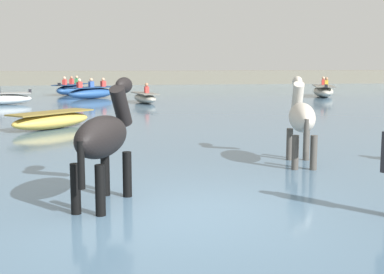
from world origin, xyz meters
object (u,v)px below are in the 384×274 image
object	(u,v)px
boat_far_offshore	(145,98)
boat_mid_outer	(71,89)
boat_near_starboard	(91,93)
boat_near_port	(52,120)
horse_trailing_pinto	(301,119)
boat_distant_east	(323,91)
horse_lead_black	(104,140)

from	to	relation	value
boat_far_offshore	boat_mid_outer	bearing A→B (deg)	120.21
boat_mid_outer	boat_near_starboard	bearing A→B (deg)	-69.33
boat_near_starboard	boat_near_port	xyz separation A→B (m)	(-0.58, -12.93, -0.07)
horse_trailing_pinto	boat_distant_east	bearing A→B (deg)	67.15
boat_mid_outer	boat_near_port	world-z (taller)	boat_mid_outer
horse_trailing_pinto	boat_near_starboard	world-z (taller)	horse_trailing_pinto
boat_near_starboard	horse_trailing_pinto	bearing A→B (deg)	-75.61
horse_lead_black	boat_mid_outer	size ratio (longest dim) A/B	0.60
horse_trailing_pinto	boat_near_port	xyz separation A→B (m)	(-5.52, 6.35, -0.63)
horse_lead_black	horse_trailing_pinto	distance (m)	4.48
boat_far_offshore	boat_near_port	xyz separation A→B (m)	(-3.28, -9.55, 0.00)
horse_trailing_pinto	boat_far_offshore	distance (m)	16.06
horse_lead_black	boat_distant_east	xyz separation A→B (m)	(11.79, 21.53, -0.60)
boat_distant_east	horse_lead_black	bearing A→B (deg)	-118.71
boat_mid_outer	boat_distant_east	distance (m)	14.84
horse_trailing_pinto	boat_near_starboard	bearing A→B (deg)	104.39
boat_near_starboard	boat_near_port	distance (m)	12.94
boat_distant_east	boat_near_port	size ratio (longest dim) A/B	1.39
horse_lead_black	boat_near_port	bearing A→B (deg)	101.37
boat_mid_outer	boat_near_port	xyz separation A→B (m)	(0.78, -16.53, -0.08)
boat_near_starboard	boat_near_port	world-z (taller)	boat_near_starboard
horse_lead_black	boat_distant_east	world-z (taller)	horse_lead_black
horse_lead_black	boat_near_port	size ratio (longest dim) A/B	0.79
horse_trailing_pinto	boat_mid_outer	size ratio (longest dim) A/B	0.58
boat_near_port	boat_distant_east	bearing A→B (deg)	43.18
boat_far_offshore	boat_distant_east	xyz separation A→B (m)	(10.28, 3.18, 0.07)
boat_near_starboard	boat_far_offshore	bearing A→B (deg)	-51.32
boat_far_offshore	boat_near_port	size ratio (longest dim) A/B	1.04
horse_lead_black	boat_far_offshore	size ratio (longest dim) A/B	0.76
boat_far_offshore	boat_near_port	distance (m)	10.10
horse_lead_black	boat_distant_east	bearing A→B (deg)	61.29
boat_far_offshore	boat_near_port	bearing A→B (deg)	-108.97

